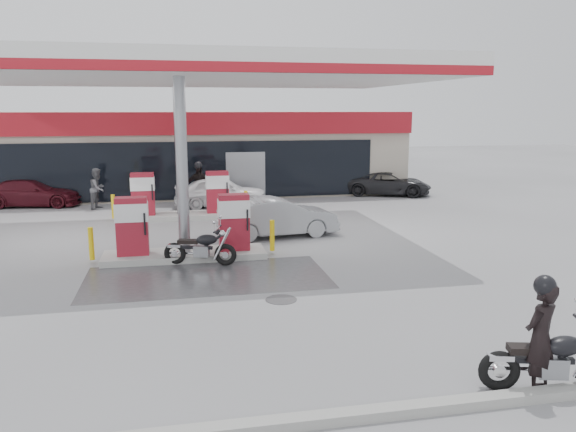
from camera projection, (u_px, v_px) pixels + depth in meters
name	position (u px, v px, depth m)	size (l,w,h in m)	color
ground	(187.00, 279.00, 13.91)	(90.00, 90.00, 0.00)	gray
wet_patch	(207.00, 277.00, 14.01)	(6.00, 3.00, 0.00)	#4C4C4F
drain_cover	(281.00, 300.00, 12.38)	(0.70, 0.70, 0.01)	#38383A
store_building	(178.00, 151.00, 28.87)	(22.00, 8.22, 4.00)	#B8AD9A
canopy	(177.00, 73.00, 17.73)	(16.00, 10.02, 5.51)	silver
pump_island_near	(184.00, 233.00, 15.71)	(5.14, 1.30, 1.78)	#9E9E99
pump_island_far	(181.00, 200.00, 21.48)	(5.14, 1.30, 1.78)	#9E9E99
main_motorcycle	(551.00, 362.00, 8.28)	(2.03, 0.93, 1.06)	black
biker_main	(540.00, 338.00, 8.22)	(0.62, 0.41, 1.69)	black
parked_motorcycle	(201.00, 249.00, 15.06)	(1.95, 0.94, 1.02)	black
sedan_white	(221.00, 192.00, 23.94)	(1.57, 3.91, 1.33)	white
attendant	(98.00, 189.00, 23.48)	(0.83, 0.65, 1.71)	#525257
hatchback_silver	(278.00, 217.00, 18.44)	(1.35, 3.88, 1.28)	#929599
parked_car_left	(32.00, 193.00, 24.13)	(1.65, 4.06, 1.18)	#460F18
parked_car_right	(388.00, 183.00, 27.32)	(1.87, 4.06, 1.13)	black
biker_walking	(199.00, 186.00, 23.71)	(1.08, 0.45, 1.84)	black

